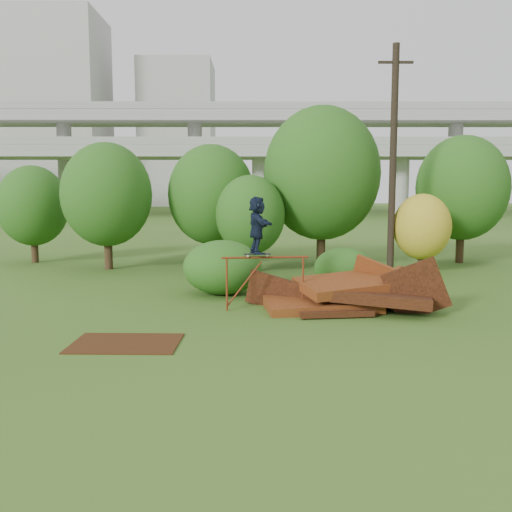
{
  "coord_description": "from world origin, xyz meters",
  "views": [
    {
      "loc": [
        -0.86,
        -13.89,
        3.49
      ],
      "look_at": [
        -0.8,
        2.0,
        1.6
      ],
      "focal_mm": 40.0,
      "sensor_mm": 36.0,
      "label": 1
    }
  ],
  "objects_px": {
    "skater": "(257,225)",
    "flat_plate": "(126,343)",
    "scrap_pile": "(348,295)",
    "utility_pole": "(393,159)"
  },
  "relations": [
    {
      "from": "scrap_pile",
      "to": "skater",
      "type": "distance_m",
      "value": 3.33
    },
    {
      "from": "scrap_pile",
      "to": "skater",
      "type": "height_order",
      "value": "skater"
    },
    {
      "from": "scrap_pile",
      "to": "skater",
      "type": "bearing_deg",
      "value": -178.03
    },
    {
      "from": "flat_plate",
      "to": "utility_pole",
      "type": "distance_m",
      "value": 14.55
    },
    {
      "from": "scrap_pile",
      "to": "skater",
      "type": "xyz_separation_m",
      "value": [
        -2.63,
        -0.09,
        2.03
      ]
    },
    {
      "from": "flat_plate",
      "to": "skater",
      "type": "bearing_deg",
      "value": 50.33
    },
    {
      "from": "skater",
      "to": "flat_plate",
      "type": "relative_size",
      "value": 0.68
    },
    {
      "from": "skater",
      "to": "flat_plate",
      "type": "height_order",
      "value": "skater"
    },
    {
      "from": "skater",
      "to": "utility_pole",
      "type": "relative_size",
      "value": 0.18
    },
    {
      "from": "skater",
      "to": "utility_pole",
      "type": "bearing_deg",
      "value": -52.84
    }
  ]
}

